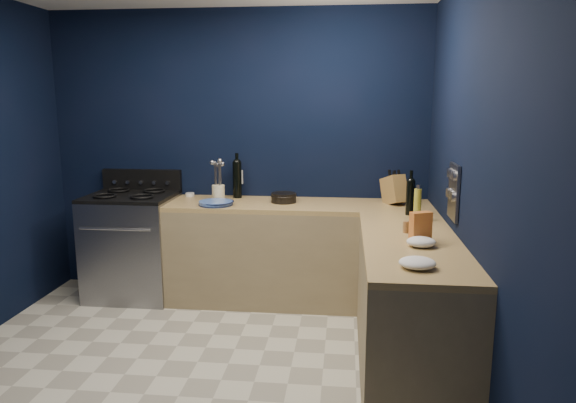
# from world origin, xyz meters

# --- Properties ---
(floor) EXTENTS (3.50, 3.50, 0.02)m
(floor) POSITION_xyz_m (0.00, 0.00, -0.01)
(floor) COLOR beige
(floor) RESTS_ON ground
(wall_back) EXTENTS (3.50, 0.02, 2.60)m
(wall_back) POSITION_xyz_m (0.00, 1.76, 1.30)
(wall_back) COLOR black
(wall_back) RESTS_ON ground
(wall_right) EXTENTS (0.02, 3.50, 2.60)m
(wall_right) POSITION_xyz_m (1.76, 0.00, 1.30)
(wall_right) COLOR black
(wall_right) RESTS_ON ground
(cab_back) EXTENTS (2.30, 0.63, 0.86)m
(cab_back) POSITION_xyz_m (0.60, 1.44, 0.43)
(cab_back) COLOR #907D58
(cab_back) RESTS_ON floor
(top_back) EXTENTS (2.30, 0.63, 0.04)m
(top_back) POSITION_xyz_m (0.60, 1.44, 0.88)
(top_back) COLOR olive
(top_back) RESTS_ON cab_back
(cab_right) EXTENTS (0.63, 1.67, 0.86)m
(cab_right) POSITION_xyz_m (1.44, 0.29, 0.43)
(cab_right) COLOR #907D58
(cab_right) RESTS_ON floor
(top_right) EXTENTS (0.63, 1.67, 0.04)m
(top_right) POSITION_xyz_m (1.44, 0.29, 0.88)
(top_right) COLOR olive
(top_right) RESTS_ON cab_right
(gas_range) EXTENTS (0.76, 0.66, 0.92)m
(gas_range) POSITION_xyz_m (-0.93, 1.42, 0.46)
(gas_range) COLOR gray
(gas_range) RESTS_ON floor
(oven_door) EXTENTS (0.59, 0.02, 0.42)m
(oven_door) POSITION_xyz_m (-0.93, 1.10, 0.45)
(oven_door) COLOR black
(oven_door) RESTS_ON gas_range
(cooktop) EXTENTS (0.76, 0.66, 0.03)m
(cooktop) POSITION_xyz_m (-0.93, 1.42, 0.94)
(cooktop) COLOR black
(cooktop) RESTS_ON gas_range
(backguard) EXTENTS (0.76, 0.06, 0.20)m
(backguard) POSITION_xyz_m (-0.93, 1.72, 1.04)
(backguard) COLOR black
(backguard) RESTS_ON gas_range
(spice_panel) EXTENTS (0.02, 0.28, 0.38)m
(spice_panel) POSITION_xyz_m (1.74, 0.55, 1.18)
(spice_panel) COLOR gray
(spice_panel) RESTS_ON wall_right
(wall_outlet) EXTENTS (0.09, 0.02, 0.13)m
(wall_outlet) POSITION_xyz_m (0.00, 1.74, 1.08)
(wall_outlet) COLOR white
(wall_outlet) RESTS_ON wall_back
(plate_stack) EXTENTS (0.32, 0.32, 0.04)m
(plate_stack) POSITION_xyz_m (-0.11, 1.28, 0.92)
(plate_stack) COLOR #32418C
(plate_stack) RESTS_ON top_back
(ramekin) EXTENTS (0.10, 0.10, 0.03)m
(ramekin) POSITION_xyz_m (-0.45, 1.67, 0.92)
(ramekin) COLOR white
(ramekin) RESTS_ON top_back
(utensil_crock) EXTENTS (0.12, 0.12, 0.14)m
(utensil_crock) POSITION_xyz_m (-0.13, 1.49, 0.97)
(utensil_crock) COLOR #F9EEC0
(utensil_crock) RESTS_ON top_back
(wine_bottle_back) EXTENTS (0.11, 0.11, 0.33)m
(wine_bottle_back) POSITION_xyz_m (0.01, 1.65, 1.07)
(wine_bottle_back) COLOR black
(wine_bottle_back) RESTS_ON top_back
(lemon_basket) EXTENTS (0.23, 0.23, 0.08)m
(lemon_basket) POSITION_xyz_m (0.46, 1.47, 0.94)
(lemon_basket) COLOR black
(lemon_basket) RESTS_ON top_back
(knife_block) EXTENTS (0.25, 0.31, 0.29)m
(knife_block) POSITION_xyz_m (1.42, 1.51, 1.02)
(knife_block) COLOR olive
(knife_block) RESTS_ON top_back
(wine_bottle_right) EXTENTS (0.09, 0.09, 0.27)m
(wine_bottle_right) POSITION_xyz_m (1.51, 1.07, 1.04)
(wine_bottle_right) COLOR black
(wine_bottle_right) RESTS_ON top_right
(oil_bottle) EXTENTS (0.07, 0.07, 0.24)m
(oil_bottle) POSITION_xyz_m (1.54, 0.88, 1.02)
(oil_bottle) COLOR #ADAA33
(oil_bottle) RESTS_ON top_right
(spice_jar_near) EXTENTS (0.06, 0.06, 0.10)m
(spice_jar_near) POSITION_xyz_m (1.49, 0.59, 0.95)
(spice_jar_near) COLOR olive
(spice_jar_near) RESTS_ON top_right
(spice_jar_far) EXTENTS (0.05, 0.05, 0.08)m
(spice_jar_far) POSITION_xyz_m (1.42, 0.49, 0.94)
(spice_jar_far) COLOR olive
(spice_jar_far) RESTS_ON top_right
(crouton_bag) EXTENTS (0.15, 0.11, 0.20)m
(crouton_bag) POSITION_xyz_m (1.48, 0.25, 1.00)
(crouton_bag) COLOR red
(crouton_bag) RESTS_ON top_right
(towel_front) EXTENTS (0.21, 0.18, 0.06)m
(towel_front) POSITION_xyz_m (1.47, 0.14, 0.93)
(towel_front) COLOR white
(towel_front) RESTS_ON top_right
(towel_end) EXTENTS (0.22, 0.21, 0.06)m
(towel_end) POSITION_xyz_m (1.40, -0.29, 0.93)
(towel_end) COLOR white
(towel_end) RESTS_ON top_right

